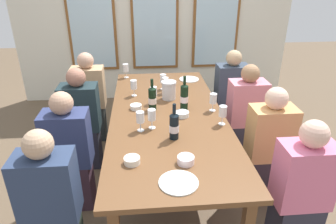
{
  "coord_description": "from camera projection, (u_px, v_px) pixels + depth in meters",
  "views": [
    {
      "loc": [
        -0.22,
        -2.56,
        1.99
      ],
      "look_at": [
        0.0,
        -0.06,
        0.79
      ],
      "focal_mm": 32.46,
      "sensor_mm": 36.0,
      "label": 1
    }
  ],
  "objects": [
    {
      "name": "seated_person_3",
      "position": [
        268.0,
        149.0,
        2.7
      ],
      "size": [
        0.38,
        0.24,
        1.11
      ],
      "color": "#2F252E",
      "rests_on": "ground"
    },
    {
      "name": "seated_person_1",
      "position": [
        300.0,
        194.0,
        2.17
      ],
      "size": [
        0.38,
        0.24,
        1.11
      ],
      "color": "#2C2C3A",
      "rests_on": "ground"
    },
    {
      "name": "white_plate_0",
      "position": [
        189.0,
        79.0,
        3.73
      ],
      "size": [
        0.24,
        0.24,
        0.01
      ],
      "primitive_type": "cylinder",
      "color": "white",
      "rests_on": "dining_table"
    },
    {
      "name": "seated_person_6",
      "position": [
        82.0,
        122.0,
        3.17
      ],
      "size": [
        0.38,
        0.24,
        1.11
      ],
      "color": "#22232F",
      "rests_on": "ground"
    },
    {
      "name": "white_plate_1",
      "position": [
        179.0,
        183.0,
        1.94
      ],
      "size": [
        0.26,
        0.26,
        0.01
      ],
      "primitive_type": "cylinder",
      "color": "white",
      "rests_on": "dining_table"
    },
    {
      "name": "ground_plane",
      "position": [
        167.0,
        178.0,
        3.17
      ],
      "size": [
        12.0,
        12.0,
        0.0
      ],
      "primitive_type": "plane",
      "color": "brown"
    },
    {
      "name": "metal_pitcher",
      "position": [
        169.0,
        90.0,
        3.15
      ],
      "size": [
        0.16,
        0.16,
        0.19
      ],
      "color": "silver",
      "rests_on": "dining_table"
    },
    {
      "name": "seated_person_5",
      "position": [
        230.0,
        96.0,
        3.8
      ],
      "size": [
        0.38,
        0.24,
        1.11
      ],
      "color": "#243835",
      "rests_on": "ground"
    },
    {
      "name": "tasting_bowl_0",
      "position": [
        182.0,
        114.0,
        2.8
      ],
      "size": [
        0.13,
        0.13,
        0.05
      ],
      "primitive_type": "cylinder",
      "color": "white",
      "rests_on": "dining_table"
    },
    {
      "name": "wine_glass_6",
      "position": [
        140.0,
        118.0,
        2.51
      ],
      "size": [
        0.07,
        0.07,
        0.17
      ],
      "color": "white",
      "rests_on": "dining_table"
    },
    {
      "name": "tasting_bowl_1",
      "position": [
        136.0,
        107.0,
        2.95
      ],
      "size": [
        0.11,
        0.11,
        0.04
      ],
      "primitive_type": "cylinder",
      "color": "white",
      "rests_on": "dining_table"
    },
    {
      "name": "back_wall_with_windows",
      "position": [
        154.0,
        7.0,
        4.56
      ],
      "size": [
        4.25,
        0.1,
        2.9
      ],
      "color": "silver",
      "rests_on": "ground"
    },
    {
      "name": "dining_table",
      "position": [
        167.0,
        120.0,
        2.88
      ],
      "size": [
        1.05,
        2.44,
        0.74
      ],
      "color": "brown",
      "rests_on": "ground"
    },
    {
      "name": "seated_person_4",
      "position": [
        90.0,
        100.0,
        3.7
      ],
      "size": [
        0.38,
        0.24,
        1.11
      ],
      "color": "#262C2D",
      "rests_on": "ground"
    },
    {
      "name": "tasting_bowl_2",
      "position": [
        132.0,
        160.0,
        2.13
      ],
      "size": [
        0.12,
        0.12,
        0.05
      ],
      "primitive_type": "cylinder",
      "color": "white",
      "rests_on": "dining_table"
    },
    {
      "name": "wine_glass_1",
      "position": [
        134.0,
        85.0,
        3.21
      ],
      "size": [
        0.07,
        0.07,
        0.17
      ],
      "color": "white",
      "rests_on": "dining_table"
    },
    {
      "name": "wine_glass_0",
      "position": [
        223.0,
        112.0,
        2.62
      ],
      "size": [
        0.07,
        0.07,
        0.17
      ],
      "color": "white",
      "rests_on": "dining_table"
    },
    {
      "name": "wine_glass_5",
      "position": [
        165.0,
        82.0,
        3.29
      ],
      "size": [
        0.07,
        0.07,
        0.17
      ],
      "color": "white",
      "rests_on": "dining_table"
    },
    {
      "name": "wine_glass_8",
      "position": [
        154.0,
        92.0,
        3.03
      ],
      "size": [
        0.07,
        0.07,
        0.17
      ],
      "color": "white",
      "rests_on": "dining_table"
    },
    {
      "name": "wine_bottle_0",
      "position": [
        152.0,
        98.0,
        2.89
      ],
      "size": [
        0.08,
        0.08,
        0.31
      ],
      "color": "black",
      "rests_on": "dining_table"
    },
    {
      "name": "seated_person_7",
      "position": [
        245.0,
        117.0,
        3.28
      ],
      "size": [
        0.38,
        0.24,
        1.11
      ],
      "color": "#2E2B3A",
      "rests_on": "ground"
    },
    {
      "name": "tasting_bowl_3",
      "position": [
        186.0,
        160.0,
        2.13
      ],
      "size": [
        0.12,
        0.12,
        0.05
      ],
      "primitive_type": "cylinder",
      "color": "white",
      "rests_on": "dining_table"
    },
    {
      "name": "seated_person_2",
      "position": [
        70.0,
        155.0,
        2.61
      ],
      "size": [
        0.38,
        0.24,
        1.11
      ],
      "color": "#392330",
      "rests_on": "ground"
    },
    {
      "name": "wine_glass_4",
      "position": [
        213.0,
        99.0,
        2.87
      ],
      "size": [
        0.07,
        0.07,
        0.17
      ],
      "color": "white",
      "rests_on": "dining_table"
    },
    {
      "name": "wine_bottle_2",
      "position": [
        184.0,
        97.0,
        2.89
      ],
      "size": [
        0.08,
        0.08,
        0.34
      ],
      "color": "black",
      "rests_on": "dining_table"
    },
    {
      "name": "wine_glass_3",
      "position": [
        126.0,
        68.0,
        3.75
      ],
      "size": [
        0.07,
        0.07,
        0.17
      ],
      "color": "white",
      "rests_on": "dining_table"
    },
    {
      "name": "wine_glass_7",
      "position": [
        152.0,
        115.0,
        2.55
      ],
      "size": [
        0.07,
        0.07,
        0.17
      ],
      "color": "white",
      "rests_on": "dining_table"
    },
    {
      "name": "seated_person_0",
      "position": [
        51.0,
        206.0,
        2.05
      ],
      "size": [
        0.38,
        0.24,
        1.11
      ],
      "color": "#27362D",
      "rests_on": "ground"
    },
    {
      "name": "wine_bottle_1",
      "position": [
        174.0,
        126.0,
        2.4
      ],
      "size": [
        0.08,
        0.08,
        0.3
      ],
      "color": "black",
      "rests_on": "dining_table"
    },
    {
      "name": "wine_glass_2",
      "position": [
        163.0,
        79.0,
        3.39
      ],
      "size": [
        0.07,
        0.07,
        0.17
      ],
      "color": "white",
      "rests_on": "dining_table"
    }
  ]
}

